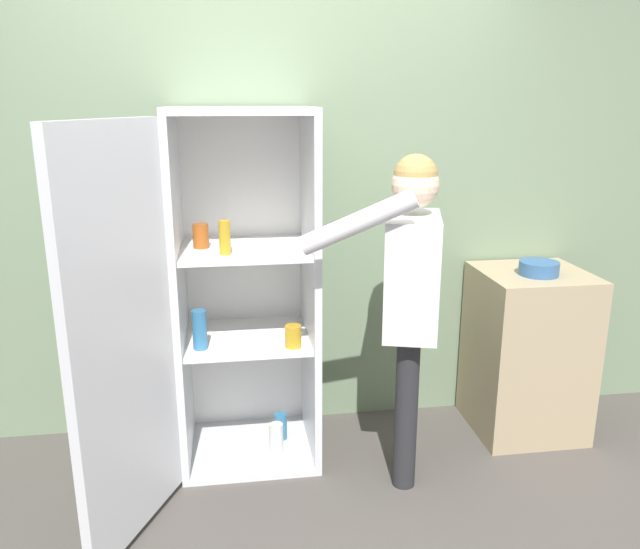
{
  "coord_description": "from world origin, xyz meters",
  "views": [
    {
      "loc": [
        -0.22,
        -2.36,
        1.81
      ],
      "look_at": [
        0.22,
        0.63,
        0.96
      ],
      "focal_mm": 35.0,
      "sensor_mm": 36.0,
      "label": 1
    }
  ],
  "objects": [
    {
      "name": "ground_plane",
      "position": [
        0.0,
        0.0,
        0.0
      ],
      "size": [
        12.0,
        12.0,
        0.0
      ],
      "primitive_type": "plane",
      "color": "#4C4742"
    },
    {
      "name": "counter",
      "position": [
        1.39,
        0.65,
        0.46
      ],
      "size": [
        0.57,
        0.55,
        0.92
      ],
      "color": "tan",
      "rests_on": "ground_plane"
    },
    {
      "name": "refrigerator",
      "position": [
        -0.28,
        0.53,
        0.88
      ],
      "size": [
        1.01,
        1.22,
        1.78
      ],
      "color": "silver",
      "rests_on": "ground_plane"
    },
    {
      "name": "wall_back",
      "position": [
        0.0,
        0.98,
        1.27
      ],
      "size": [
        7.0,
        0.06,
        2.55
      ],
      "color": "gray",
      "rests_on": "ground_plane"
    },
    {
      "name": "person",
      "position": [
        0.59,
        0.29,
        1.0
      ],
      "size": [
        0.71,
        0.55,
        1.59
      ],
      "color": "#262628",
      "rests_on": "ground_plane"
    },
    {
      "name": "bowl",
      "position": [
        1.38,
        0.6,
        0.96
      ],
      "size": [
        0.21,
        0.21,
        0.07
      ],
      "color": "#335B8E",
      "rests_on": "counter"
    }
  ]
}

